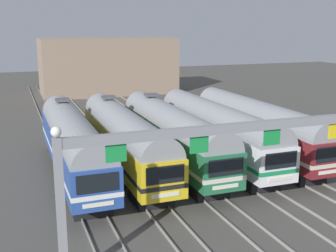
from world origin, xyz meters
name	(u,v)px	position (x,y,z in m)	size (l,w,h in m)	color
ground_plane	(172,165)	(0.00, 0.00, 0.00)	(160.00, 160.00, 0.00)	#4C4944
track_bed	(120,121)	(0.00, 17.00, 0.07)	(16.85, 70.00, 0.15)	gray
commuter_train_blue	(73,142)	(-7.67, 0.00, 2.69)	(2.88, 18.06, 5.05)	#284C9E
commuter_train_yellow	(124,137)	(-3.84, 0.00, 2.69)	(2.88, 18.06, 5.05)	gold
commuter_train_green	(172,133)	(0.00, 0.00, 2.69)	(2.88, 18.06, 5.05)	#236B42
commuter_train_white	(216,129)	(3.84, -0.01, 2.69)	(2.88, 18.06, 4.77)	white
commuter_train_maroon	(257,125)	(7.67, -0.01, 2.69)	(2.88, 18.06, 4.77)	maroon
catenary_gantry	(271,145)	(0.00, -13.50, 5.22)	(20.58, 0.44, 6.97)	gray
maintenance_building	(108,66)	(3.82, 39.78, 4.48)	(21.45, 10.00, 8.95)	gray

